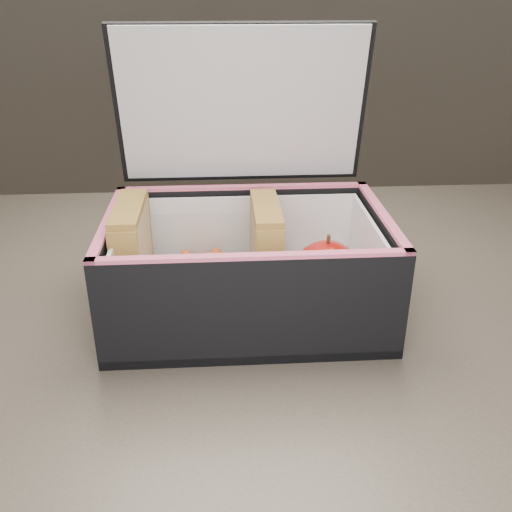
# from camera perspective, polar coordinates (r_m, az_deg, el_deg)

# --- Properties ---
(kitchen_table) EXTENTS (1.20, 0.80, 0.75)m
(kitchen_table) POSITION_cam_1_polar(r_m,az_deg,el_deg) (0.71, -0.55, -11.22)
(kitchen_table) COLOR #63584B
(kitchen_table) RESTS_ON ground
(lunch_bag) EXTENTS (0.30, 0.24, 0.30)m
(lunch_bag) POSITION_cam_1_polar(r_m,az_deg,el_deg) (0.62, -0.89, -0.26)
(lunch_bag) COLOR black
(lunch_bag) RESTS_ON kitchen_table
(plastic_tub) EXTENTS (0.19, 0.14, 0.08)m
(plastic_tub) POSITION_cam_1_polar(r_m,az_deg,el_deg) (0.62, -5.54, -1.44)
(plastic_tub) COLOR white
(plastic_tub) RESTS_ON lunch_bag
(sandwich_left) EXTENTS (0.03, 0.10, 0.11)m
(sandwich_left) POSITION_cam_1_polar(r_m,az_deg,el_deg) (0.62, -12.19, 0.08)
(sandwich_left) COLOR tan
(sandwich_left) RESTS_ON plastic_tub
(sandwich_right) EXTENTS (0.03, 0.10, 0.11)m
(sandwich_right) POSITION_cam_1_polar(r_m,az_deg,el_deg) (0.62, 1.00, 0.34)
(sandwich_right) COLOR tan
(sandwich_right) RESTS_ON plastic_tub
(carrot_sticks) EXTENTS (0.05, 0.15, 0.03)m
(carrot_sticks) POSITION_cam_1_polar(r_m,az_deg,el_deg) (0.63, -5.68, -2.91)
(carrot_sticks) COLOR #DB4B1E
(carrot_sticks) RESTS_ON plastic_tub
(paper_napkin) EXTENTS (0.09, 0.10, 0.01)m
(paper_napkin) POSITION_cam_1_polar(r_m,az_deg,el_deg) (0.65, 7.00, -3.98)
(paper_napkin) COLOR white
(paper_napkin) RESTS_ON lunch_bag
(red_apple) EXTENTS (0.08, 0.08, 0.08)m
(red_apple) POSITION_cam_1_polar(r_m,az_deg,el_deg) (0.62, 7.07, -1.43)
(red_apple) COLOR #950E0B
(red_apple) RESTS_ON paper_napkin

